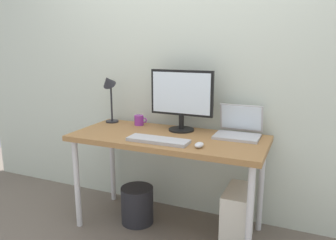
% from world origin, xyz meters
% --- Properties ---
extents(ground_plane, '(6.00, 6.00, 0.00)m').
position_xyz_m(ground_plane, '(0.00, 0.00, 0.00)').
color(ground_plane, '#665B51').
extents(back_wall, '(4.40, 0.04, 2.60)m').
position_xyz_m(back_wall, '(0.00, 0.37, 1.30)').
color(back_wall, silver).
rests_on(back_wall, ground_plane).
extents(desk, '(1.45, 0.63, 0.76)m').
position_xyz_m(desk, '(0.00, 0.00, 0.69)').
color(desk, olive).
rests_on(desk, ground_plane).
extents(monitor, '(0.50, 0.20, 0.47)m').
position_xyz_m(monitor, '(0.04, 0.18, 1.02)').
color(monitor, black).
rests_on(monitor, desk).
extents(laptop, '(0.32, 0.27, 0.23)m').
position_xyz_m(laptop, '(0.48, 0.20, 0.81)').
color(laptop, '#B2B2B7').
rests_on(laptop, desk).
extents(desk_lamp, '(0.11, 0.16, 0.43)m').
position_xyz_m(desk_lamp, '(-0.62, 0.18, 1.06)').
color(desk_lamp, '#232328').
rests_on(desk_lamp, desk).
extents(keyboard, '(0.44, 0.14, 0.02)m').
position_xyz_m(keyboard, '(0.00, -0.17, 0.77)').
color(keyboard, '#B2B2B7').
rests_on(keyboard, desk).
extents(mouse, '(0.06, 0.09, 0.03)m').
position_xyz_m(mouse, '(0.30, -0.18, 0.77)').
color(mouse, silver).
rests_on(mouse, desk).
extents(coffee_mug, '(0.11, 0.08, 0.08)m').
position_xyz_m(coffee_mug, '(-0.35, 0.21, 0.80)').
color(coffee_mug, purple).
rests_on(coffee_mug, desk).
extents(computer_tower, '(0.18, 0.36, 0.42)m').
position_xyz_m(computer_tower, '(0.54, -0.00, 0.21)').
color(computer_tower, silver).
rests_on(computer_tower, ground_plane).
extents(wastebasket, '(0.26, 0.26, 0.30)m').
position_xyz_m(wastebasket, '(-0.26, -0.02, 0.15)').
color(wastebasket, '#232328').
rests_on(wastebasket, ground_plane).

